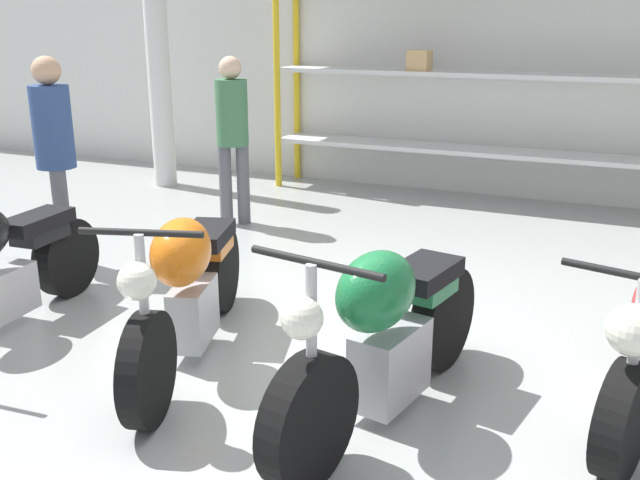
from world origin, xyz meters
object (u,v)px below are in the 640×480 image
object	(u,v)px
motorcycle_green	(386,334)
person_browsing	(54,145)
person_near_rack	(232,128)
shelving_rack	(474,69)
motorcycle_orange	(189,284)

from	to	relation	value
motorcycle_green	person_browsing	xyz separation A→B (m)	(-3.32, 1.23, 0.57)
motorcycle_green	person_near_rack	world-z (taller)	person_near_rack
shelving_rack	person_near_rack	distance (m)	2.85
shelving_rack	person_near_rack	size ratio (longest dim) A/B	2.84
motorcycle_orange	person_browsing	distance (m)	2.33
person_browsing	person_near_rack	distance (m)	1.84
person_browsing	shelving_rack	bearing A→B (deg)	-169.46
motorcycle_orange	person_near_rack	xyz separation A→B (m)	(-1.31, 2.77, 0.51)
person_near_rack	motorcycle_green	bearing A→B (deg)	-171.98
shelving_rack	motorcycle_orange	world-z (taller)	shelving_rack
motorcycle_orange	shelving_rack	bearing A→B (deg)	155.22
person_browsing	person_near_rack	bearing A→B (deg)	-155.98
shelving_rack	motorcycle_orange	size ratio (longest dim) A/B	2.30
motorcycle_orange	motorcycle_green	size ratio (longest dim) A/B	1.04
motorcycle_green	person_near_rack	distance (m)	3.98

